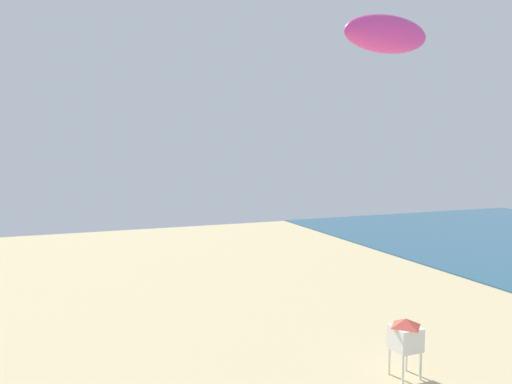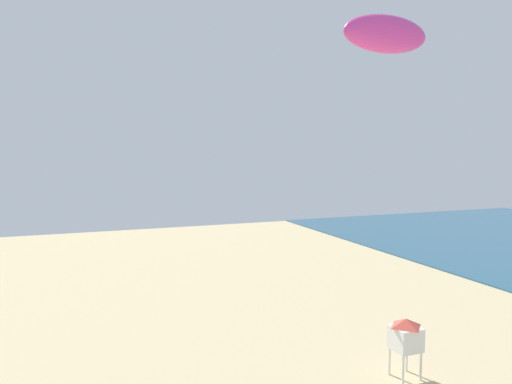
# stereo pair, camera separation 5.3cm
# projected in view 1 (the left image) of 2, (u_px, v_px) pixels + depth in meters

# --- Properties ---
(lifeguard_stand) EXTENTS (1.10, 1.10, 2.55)m
(lifeguard_stand) POSITION_uv_depth(u_px,v_px,m) (406.00, 335.00, 20.30)
(lifeguard_stand) COLOR white
(lifeguard_stand) RESTS_ON ground
(kite_magenta_parafoil) EXTENTS (2.58, 0.72, 1.00)m
(kite_magenta_parafoil) POSITION_uv_depth(u_px,v_px,m) (386.00, 34.00, 12.87)
(kite_magenta_parafoil) COLOR #DB3D9E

